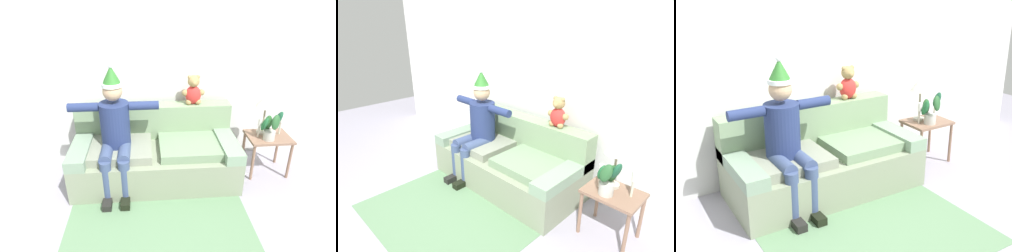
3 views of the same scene
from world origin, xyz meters
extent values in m
plane|color=#9A95A5|center=(0.00, 0.00, 0.00)|extent=(10.00, 10.00, 0.00)
cube|color=silver|center=(0.00, 1.55, 1.35)|extent=(7.00, 0.10, 2.70)
cube|color=gray|center=(0.00, 0.95, 0.21)|extent=(1.98, 0.95, 0.42)
cube|color=gray|center=(0.00, 1.30, 0.64)|extent=(1.98, 0.24, 0.44)
cube|color=gray|center=(-0.88, 0.95, 0.48)|extent=(0.22, 0.95, 0.13)
cube|color=gray|center=(0.88, 0.95, 0.48)|extent=(0.22, 0.95, 0.13)
cube|color=gray|center=(-0.45, 0.90, 0.47)|extent=(0.79, 0.66, 0.10)
cube|color=gray|center=(0.45, 0.90, 0.47)|extent=(0.79, 0.66, 0.10)
cylinder|color=navy|center=(-0.46, 0.93, 0.78)|extent=(0.34, 0.34, 0.52)
sphere|color=tan|center=(-0.46, 0.93, 1.18)|extent=(0.22, 0.22, 0.22)
cylinder|color=white|center=(-0.46, 0.93, 1.26)|extent=(0.23, 0.23, 0.04)
cone|color=#2D6F2A|center=(-0.46, 0.93, 1.37)|extent=(0.21, 0.21, 0.20)
sphere|color=white|center=(-0.46, 0.93, 1.47)|extent=(0.06, 0.06, 0.06)
cylinder|color=#3B4B72|center=(-0.56, 0.73, 0.52)|extent=(0.14, 0.40, 0.14)
cylinder|color=#3B4B72|center=(-0.56, 0.53, 0.26)|extent=(0.13, 0.13, 0.52)
cube|color=black|center=(-0.56, 0.45, 0.04)|extent=(0.10, 0.24, 0.08)
cylinder|color=#3B4B72|center=(-0.36, 0.73, 0.52)|extent=(0.14, 0.40, 0.14)
cylinder|color=#3B4B72|center=(-0.36, 0.53, 0.26)|extent=(0.13, 0.13, 0.52)
cube|color=black|center=(-0.36, 0.45, 0.04)|extent=(0.10, 0.24, 0.08)
cylinder|color=navy|center=(-0.80, 0.93, 1.00)|extent=(0.34, 0.10, 0.10)
cylinder|color=navy|center=(-0.12, 0.93, 1.00)|extent=(0.34, 0.10, 0.10)
ellipsoid|color=red|center=(0.51, 1.30, 0.98)|extent=(0.20, 0.16, 0.24)
sphere|color=#A38653|center=(0.51, 1.30, 1.16)|extent=(0.15, 0.15, 0.15)
sphere|color=#A38653|center=(0.51, 1.24, 1.15)|extent=(0.07, 0.07, 0.07)
sphere|color=#A38653|center=(0.46, 1.30, 1.21)|extent=(0.05, 0.05, 0.05)
sphere|color=#A38653|center=(0.56, 1.30, 1.21)|extent=(0.05, 0.05, 0.05)
sphere|color=#A38653|center=(0.40, 1.30, 1.01)|extent=(0.08, 0.08, 0.08)
sphere|color=#A38653|center=(0.45, 1.27, 0.90)|extent=(0.08, 0.08, 0.08)
sphere|color=#A38653|center=(0.61, 1.30, 1.01)|extent=(0.08, 0.08, 0.08)
sphere|color=#A38653|center=(0.57, 1.27, 0.90)|extent=(0.08, 0.08, 0.08)
cube|color=#85634E|center=(1.44, 0.97, 0.51)|extent=(0.53, 0.42, 0.03)
cylinder|color=#85634E|center=(1.20, 0.79, 0.25)|extent=(0.04, 0.04, 0.49)
cylinder|color=#85634E|center=(1.68, 0.79, 0.25)|extent=(0.04, 0.04, 0.49)
cylinder|color=#85634E|center=(1.20, 1.15, 0.25)|extent=(0.04, 0.04, 0.49)
cylinder|color=#85634E|center=(1.68, 1.15, 0.25)|extent=(0.04, 0.04, 0.49)
cylinder|color=#B1AE9C|center=(1.38, 1.06, 0.54)|extent=(0.14, 0.14, 0.03)
cylinder|color=#BCA98B|center=(1.38, 1.06, 0.72)|extent=(0.02, 0.02, 0.33)
cone|color=silver|center=(1.38, 1.06, 0.98)|extent=(0.24, 0.24, 0.18)
cylinder|color=beige|center=(1.40, 0.88, 0.58)|extent=(0.14, 0.14, 0.12)
ellipsoid|color=#1B5134|center=(1.47, 0.86, 0.81)|extent=(0.14, 0.13, 0.19)
ellipsoid|color=#235426|center=(1.40, 0.96, 0.71)|extent=(0.13, 0.10, 0.20)
ellipsoid|color=#1F6032|center=(1.33, 0.90, 0.72)|extent=(0.13, 0.14, 0.20)
ellipsoid|color=#27582C|center=(1.41, 0.80, 0.79)|extent=(0.14, 0.12, 0.21)
cylinder|color=beige|center=(1.29, 0.95, 0.60)|extent=(0.02, 0.02, 0.16)
cylinder|color=silver|center=(1.29, 0.95, 0.73)|extent=(0.04, 0.04, 0.10)
cylinder|color=beige|center=(1.59, 1.01, 0.61)|extent=(0.02, 0.02, 0.17)
cylinder|color=white|center=(1.59, 1.01, 0.74)|extent=(0.04, 0.04, 0.10)
cube|color=#5F855F|center=(0.00, -0.08, 0.00)|extent=(1.91, 1.34, 0.01)
camera|label=1|loc=(-0.09, -2.10, 2.19)|focal=30.40mm
camera|label=2|loc=(2.36, -1.45, 2.13)|focal=30.55mm
camera|label=3|loc=(-1.88, -2.53, 2.13)|focal=43.95mm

